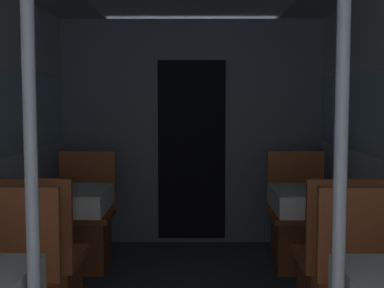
{
  "coord_description": "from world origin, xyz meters",
  "views": [
    {
      "loc": [
        0.03,
        -1.19,
        1.37
      ],
      "look_at": [
        0.01,
        2.38,
        1.07
      ],
      "focal_mm": 50.0,
      "sensor_mm": 36.0,
      "label": 1
    }
  ],
  "objects_px": {
    "support_pole_right_0": "(340,190)",
    "chair_right_far_1": "(299,234)",
    "dining_table_left_1": "(65,206)",
    "chair_right_near_1": "(338,285)",
    "chair_left_near_1": "(41,284)",
    "chair_left_far_1": "(84,233)",
    "dining_table_right_1": "(316,206)",
    "support_pole_left_0": "(32,190)"
  },
  "relations": [
    {
      "from": "support_pole_left_0",
      "to": "dining_table_right_1",
      "type": "distance_m",
      "value": 2.36
    },
    {
      "from": "support_pole_right_0",
      "to": "chair_right_far_1",
      "type": "relative_size",
      "value": 2.25
    },
    {
      "from": "dining_table_right_1",
      "to": "support_pole_right_0",
      "type": "bearing_deg",
      "value": -100.58
    },
    {
      "from": "support_pole_left_0",
      "to": "chair_right_near_1",
      "type": "relative_size",
      "value": 2.25
    },
    {
      "from": "chair_left_far_1",
      "to": "chair_right_far_1",
      "type": "distance_m",
      "value": 1.75
    },
    {
      "from": "chair_right_near_1",
      "to": "dining_table_left_1",
      "type": "bearing_deg",
      "value": 161.1
    },
    {
      "from": "chair_right_far_1",
      "to": "chair_left_near_1",
      "type": "bearing_deg",
      "value": 34.4
    },
    {
      "from": "support_pole_left_0",
      "to": "chair_right_far_1",
      "type": "relative_size",
      "value": 2.25
    },
    {
      "from": "dining_table_left_1",
      "to": "chair_right_far_1",
      "type": "height_order",
      "value": "chair_right_far_1"
    },
    {
      "from": "support_pole_left_0",
      "to": "dining_table_right_1",
      "type": "relative_size",
      "value": 2.83
    },
    {
      "from": "support_pole_left_0",
      "to": "dining_table_right_1",
      "type": "xyz_separation_m",
      "value": [
        1.4,
        1.84,
        -0.43
      ]
    },
    {
      "from": "dining_table_left_1",
      "to": "chair_left_near_1",
      "type": "height_order",
      "value": "chair_left_near_1"
    },
    {
      "from": "dining_table_left_1",
      "to": "chair_right_far_1",
      "type": "relative_size",
      "value": 0.8
    },
    {
      "from": "support_pole_left_0",
      "to": "dining_table_right_1",
      "type": "bearing_deg",
      "value": 52.74
    },
    {
      "from": "chair_left_near_1",
      "to": "chair_right_near_1",
      "type": "xyz_separation_m",
      "value": [
        1.75,
        0.0,
        0.0
      ]
    },
    {
      "from": "chair_right_near_1",
      "to": "chair_right_far_1",
      "type": "height_order",
      "value": "same"
    },
    {
      "from": "chair_left_near_1",
      "to": "chair_right_far_1",
      "type": "height_order",
      "value": "same"
    },
    {
      "from": "chair_left_near_1",
      "to": "chair_left_far_1",
      "type": "relative_size",
      "value": 1.0
    },
    {
      "from": "support_pole_left_0",
      "to": "chair_left_far_1",
      "type": "xyz_separation_m",
      "value": [
        -0.34,
        2.44,
        -0.77
      ]
    },
    {
      "from": "dining_table_left_1",
      "to": "chair_right_far_1",
      "type": "bearing_deg",
      "value": 18.9
    },
    {
      "from": "chair_left_far_1",
      "to": "support_pole_left_0",
      "type": "bearing_deg",
      "value": 98.03
    },
    {
      "from": "chair_left_near_1",
      "to": "chair_right_far_1",
      "type": "distance_m",
      "value": 2.12
    },
    {
      "from": "dining_table_left_1",
      "to": "chair_right_near_1",
      "type": "height_order",
      "value": "chair_right_near_1"
    },
    {
      "from": "chair_left_far_1",
      "to": "support_pole_right_0",
      "type": "distance_m",
      "value": 2.92
    },
    {
      "from": "support_pole_left_0",
      "to": "chair_right_near_1",
      "type": "height_order",
      "value": "support_pole_left_0"
    },
    {
      "from": "chair_left_near_1",
      "to": "dining_table_right_1",
      "type": "height_order",
      "value": "chair_left_near_1"
    },
    {
      "from": "dining_table_left_1",
      "to": "chair_left_near_1",
      "type": "bearing_deg",
      "value": -90.0
    },
    {
      "from": "support_pole_left_0",
      "to": "chair_right_near_1",
      "type": "distance_m",
      "value": 2.03
    },
    {
      "from": "chair_left_far_1",
      "to": "dining_table_right_1",
      "type": "bearing_deg",
      "value": 161.1
    },
    {
      "from": "support_pole_left_0",
      "to": "chair_left_near_1",
      "type": "distance_m",
      "value": 1.51
    },
    {
      "from": "support_pole_left_0",
      "to": "support_pole_right_0",
      "type": "xyz_separation_m",
      "value": [
        1.06,
        0.0,
        0.0
      ]
    },
    {
      "from": "support_pole_right_0",
      "to": "chair_left_far_1",
      "type": "bearing_deg",
      "value": 119.87
    },
    {
      "from": "support_pole_right_0",
      "to": "dining_table_right_1",
      "type": "xyz_separation_m",
      "value": [
        0.34,
        1.84,
        -0.43
      ]
    },
    {
      "from": "support_pole_right_0",
      "to": "chair_right_near_1",
      "type": "bearing_deg",
      "value": 74.55
    },
    {
      "from": "support_pole_left_0",
      "to": "chair_left_near_1",
      "type": "xyz_separation_m",
      "value": [
        -0.34,
        1.25,
        -0.77
      ]
    },
    {
      "from": "support_pole_right_0",
      "to": "chair_right_far_1",
      "type": "xyz_separation_m",
      "value": [
        0.34,
        2.44,
        -0.77
      ]
    },
    {
      "from": "support_pole_left_0",
      "to": "chair_left_near_1",
      "type": "bearing_deg",
      "value": 105.45
    },
    {
      "from": "chair_right_near_1",
      "to": "chair_left_near_1",
      "type": "bearing_deg",
      "value": 180.0
    },
    {
      "from": "chair_right_near_1",
      "to": "support_pole_right_0",
      "type": "bearing_deg",
      "value": -105.45
    },
    {
      "from": "support_pole_right_0",
      "to": "chair_right_far_1",
      "type": "height_order",
      "value": "support_pole_right_0"
    },
    {
      "from": "support_pole_left_0",
      "to": "chair_right_far_1",
      "type": "xyz_separation_m",
      "value": [
        1.4,
        2.44,
        -0.77
      ]
    },
    {
      "from": "chair_left_far_1",
      "to": "support_pole_right_0",
      "type": "relative_size",
      "value": 0.44
    }
  ]
}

